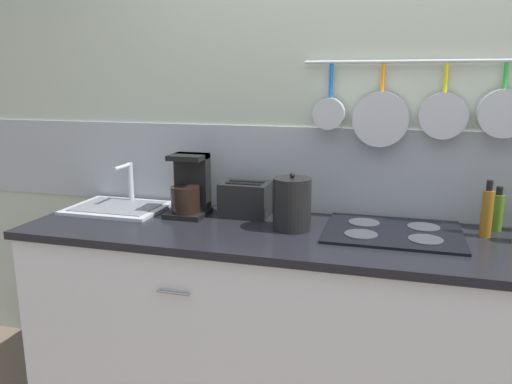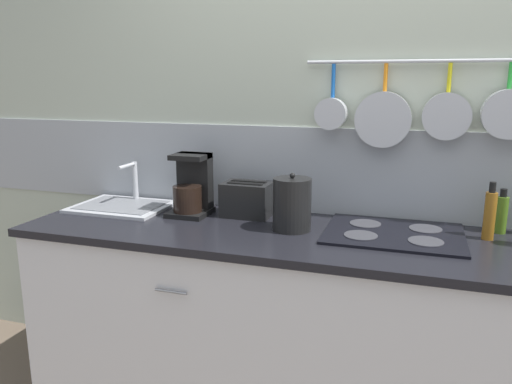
% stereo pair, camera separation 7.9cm
% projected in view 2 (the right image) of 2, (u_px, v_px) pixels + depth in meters
% --- Properties ---
extents(wall_back, '(7.20, 0.16, 2.60)m').
position_uv_depth(wall_back, '(387.00, 139.00, 2.30)').
color(wall_back, '#B2BCA8').
rests_on(wall_back, ground_plane).
extents(cabinet_base, '(3.06, 0.66, 0.87)m').
position_uv_depth(cabinet_base, '(370.00, 344.00, 2.14)').
color(cabinet_base, silver).
rests_on(cabinet_base, ground_plane).
extents(countertop, '(3.10, 0.68, 0.03)m').
position_uv_depth(countertop, '(375.00, 244.00, 2.04)').
color(countertop, black).
rests_on(countertop, cabinet_base).
extents(sink_basin, '(0.47, 0.37, 0.22)m').
position_uv_depth(sink_basin, '(123.00, 204.00, 2.55)').
color(sink_basin, '#B7BABF').
rests_on(sink_basin, countertop).
extents(coffee_maker, '(0.18, 0.20, 0.29)m').
position_uv_depth(coffee_maker, '(192.00, 189.00, 2.41)').
color(coffee_maker, black).
rests_on(coffee_maker, countertop).
extents(toaster, '(0.24, 0.17, 0.17)m').
position_uv_depth(toaster, '(247.00, 199.00, 2.38)').
color(toaster, black).
rests_on(toaster, countertop).
extents(kettle, '(0.17, 0.17, 0.25)m').
position_uv_depth(kettle, '(292.00, 204.00, 2.15)').
color(kettle, black).
rests_on(kettle, countertop).
extents(cooktop, '(0.57, 0.45, 0.01)m').
position_uv_depth(cooktop, '(394.00, 233.00, 2.11)').
color(cooktop, black).
rests_on(cooktop, countertop).
extents(bottle_vinegar, '(0.05, 0.05, 0.24)m').
position_uv_depth(bottle_vinegar, '(490.00, 214.00, 2.03)').
color(bottle_vinegar, '#8C5919').
rests_on(bottle_vinegar, countertop).
extents(bottle_olive_oil, '(0.05, 0.05, 0.19)m').
position_uv_depth(bottle_olive_oil, '(501.00, 214.00, 2.12)').
color(bottle_olive_oil, '#4C721E').
rests_on(bottle_olive_oil, countertop).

